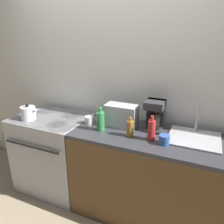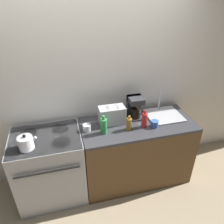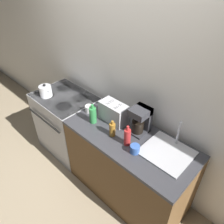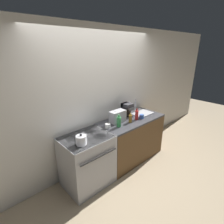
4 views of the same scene
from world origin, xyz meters
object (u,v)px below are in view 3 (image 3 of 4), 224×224
Objects in this scene: stove at (68,123)px; cup_white at (89,109)px; cup_blue at (135,149)px; coffee_maker at (141,119)px; toaster at (114,112)px; kettle at (46,91)px; bottle_green at (93,115)px; bottle_amber at (112,129)px; bottle_red at (127,137)px.

cup_white reaches higher than stove.
coffee_maker is at bearing 119.41° from cup_blue.
toaster is 0.32m from coffee_maker.
coffee_maker is (1.28, 0.30, 0.08)m from kettle.
bottle_amber is at bearing -1.48° from bottle_green.
toaster is 0.24m from bottle_amber.
coffee_maker is at bearing 27.99° from bottle_green.
bottle_green is at bearing -6.84° from stove.
coffee_maker reaches higher than stove.
coffee_maker is 0.66m from cup_white.
bottle_red is (1.14, -0.08, 0.53)m from stove.
toaster reaches higher than bottle_amber.
bottle_red is at bearing 166.42° from cup_blue.
bottle_green is (-0.45, -0.24, -0.05)m from coffee_maker.
bottle_red is (0.49, -0.00, -0.00)m from bottle_green.
stove is 9.86× the size of cup_blue.
toaster is at bearing 6.83° from stove.
stove is 2.84× the size of toaster.
bottle_green is 0.49m from bottle_red.
toaster is at bearing 13.71° from cup_white.
bottle_red is (0.03, -0.24, -0.06)m from coffee_maker.
bottle_red is (0.19, 0.01, 0.02)m from bottle_amber.
coffee_maker is 0.25m from bottle_red.
toaster is 1.73× the size of bottle_amber.
bottle_red is at bearing -4.03° from stove.
bottle_amber is 1.99× the size of cup_white.
kettle reaches higher than cup_white.
bottle_red reaches higher than stove.
kettle is 0.85× the size of bottle_green.
bottle_red reaches higher than toaster.
stove is 3.98× the size of bottle_red.
bottle_green is 0.61m from cup_blue.
toaster is at bearing 153.03° from bottle_red.
coffee_maker is at bearing 57.83° from bottle_amber.
cup_white is at bearing 151.64° from bottle_green.
cup_white is at bearing -167.05° from coffee_maker.
kettle is at bearing -177.34° from bottle_red.
toaster is at bearing 50.74° from bottle_green.
cup_white is at bearing 171.64° from bottle_red.
kettle is 0.67× the size of coffee_maker.
coffee_maker is 0.52m from bottle_green.
kettle is at bearing -166.25° from cup_white.
toaster is 3.47× the size of cup_blue.
bottle_red is 0.13m from cup_blue.
bottle_amber is 0.49m from cup_white.
cup_white is at bearing 167.70° from bottle_amber.
bottle_green is 0.21m from cup_white.
bottle_amber is at bearing 2.82° from kettle.
coffee_maker is at bearing 12.95° from cup_white.
stove is at bearing 175.05° from cup_blue.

